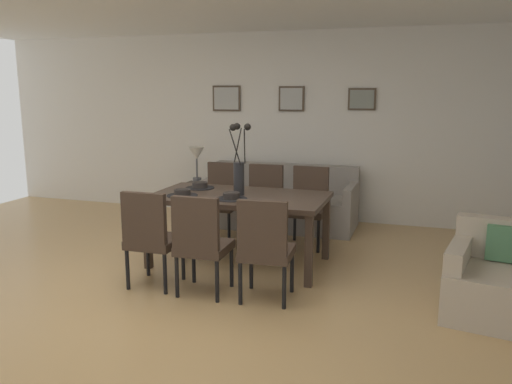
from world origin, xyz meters
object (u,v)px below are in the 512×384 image
(dining_chair_far_right, at_px, (264,199))
(framed_picture_left, at_px, (226,98))
(dining_chair_far_left, at_px, (201,240))
(centerpiece_vase, at_px, (239,168))
(dining_chair_near_left, at_px, (151,234))
(dining_chair_near_right, at_px, (221,197))
(dining_chair_mid_right, at_px, (308,202))
(bowl_far_left, at_px, (231,195))
(dining_chair_mid_left, at_px, (265,245))
(framed_picture_center, at_px, (291,99))
(side_table, at_px, (198,201))
(table_lamp, at_px, (197,157))
(bowl_near_left, at_px, (182,192))
(sofa, at_px, (280,205))
(armchair, at_px, (501,282))
(bowl_near_right, at_px, (200,184))
(framed_picture_right, at_px, (362,99))
(dining_table, at_px, (239,202))

(dining_chair_far_right, height_order, framed_picture_left, framed_picture_left)
(dining_chair_far_left, height_order, centerpiece_vase, centerpiece_vase)
(dining_chair_near_left, xyz_separation_m, dining_chair_near_right, (-0.02, 1.78, 0.00))
(dining_chair_near_right, height_order, dining_chair_mid_right, same)
(dining_chair_near_left, height_order, bowl_far_left, dining_chair_near_left)
(dining_chair_mid_left, relative_size, framed_picture_center, 2.54)
(dining_chair_mid_left, bearing_deg, side_table, 125.33)
(dining_chair_near_left, bearing_deg, framed_picture_left, 98.04)
(centerpiece_vase, height_order, table_lamp, centerpiece_vase)
(framed_picture_left, distance_m, framed_picture_center, 0.96)
(dining_chair_mid_right, bearing_deg, dining_chair_mid_left, -89.38)
(dining_chair_far_left, distance_m, framed_picture_left, 3.42)
(dining_chair_near_right, distance_m, bowl_near_left, 1.14)
(dining_chair_mid_right, distance_m, bowl_near_left, 1.57)
(dining_chair_near_left, xyz_separation_m, sofa, (0.52, 2.56, -0.23))
(dining_chair_far_left, xyz_separation_m, sofa, (0.01, 2.58, -0.23))
(dining_chair_near_right, height_order, armchair, dining_chair_near_right)
(bowl_far_left, xyz_separation_m, table_lamp, (-1.21, 1.82, 0.11))
(dining_chair_mid_left, xyz_separation_m, table_lamp, (-1.76, 2.49, 0.38))
(armchair, bearing_deg, framed_picture_center, 132.18)
(table_lamp, xyz_separation_m, framed_picture_left, (0.24, 0.54, 0.79))
(bowl_near_left, xyz_separation_m, framed_picture_left, (-0.42, 2.36, 0.90))
(dining_chair_far_left, relative_size, sofa, 0.46)
(bowl_near_left, distance_m, side_table, 2.01)
(armchair, bearing_deg, bowl_near_left, 173.47)
(dining_chair_mid_right, relative_size, table_lamp, 1.80)
(dining_chair_far_right, relative_size, centerpiece_vase, 1.25)
(bowl_near_right, xyz_separation_m, armchair, (2.99, -0.78, -0.49))
(framed_picture_left, bearing_deg, armchair, -38.38)
(framed_picture_right, bearing_deg, framed_picture_left, -180.00)
(dining_chair_mid_left, distance_m, sofa, 2.62)
(dining_chair_mid_left, height_order, framed_picture_right, framed_picture_right)
(dining_chair_near_left, distance_m, framed_picture_right, 3.59)
(dining_chair_far_right, relative_size, table_lamp, 1.80)
(framed_picture_right, bearing_deg, dining_chair_mid_right, -108.84)
(dining_chair_near_left, bearing_deg, bowl_near_left, 90.36)
(framed_picture_left, bearing_deg, dining_chair_near_left, -81.96)
(dining_chair_near_left, height_order, bowl_near_left, dining_chair_near_left)
(bowl_far_left, relative_size, table_lamp, 0.33)
(dining_chair_far_right, distance_m, framed_picture_left, 1.97)
(side_table, relative_size, framed_picture_center, 1.44)
(dining_chair_near_right, distance_m, framed_picture_center, 1.81)
(dining_table, xyz_separation_m, dining_chair_far_right, (-0.01, 0.89, -0.15))
(bowl_near_left, bearing_deg, framed_picture_left, 100.19)
(dining_chair_mid_left, bearing_deg, framed_picture_center, 100.41)
(dining_chair_near_left, height_order, dining_chair_mid_left, same)
(dining_chair_mid_left, height_order, sofa, dining_chair_mid_left)
(table_lamp, height_order, framed_picture_left, framed_picture_left)
(dining_chair_near_left, height_order, dining_chair_far_left, same)
(armchair, relative_size, framed_picture_right, 2.55)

